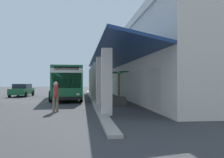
# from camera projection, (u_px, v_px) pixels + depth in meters

# --- Properties ---
(ground) EXTENTS (120.00, 120.00, 0.00)m
(ground) POSITION_uv_depth(u_px,v_px,m) (136.00, 100.00, 23.91)
(ground) COLOR #38383A
(curb_strip) EXTENTS (36.51, 0.50, 0.12)m
(curb_strip) POSITION_uv_depth(u_px,v_px,m) (92.00, 98.00, 26.16)
(curb_strip) COLOR #9E998E
(curb_strip) RESTS_ON ground
(plaza_building) EXTENTS (30.72, 16.41, 7.04)m
(plaza_building) POSITION_uv_depth(u_px,v_px,m) (183.00, 65.00, 27.30)
(plaza_building) COLOR beige
(plaza_building) RESTS_ON ground
(transit_bus) EXTENTS (11.36, 3.37, 3.34)m
(transit_bus) POSITION_uv_depth(u_px,v_px,m) (66.00, 81.00, 25.72)
(transit_bus) COLOR #196638
(transit_bus) RESTS_ON ground
(parked_sedan_green) EXTENTS (4.52, 2.24, 1.47)m
(parked_sedan_green) POSITION_uv_depth(u_px,v_px,m) (22.00, 90.00, 30.04)
(parked_sedan_green) COLOR #195933
(parked_sedan_green) RESTS_ON ground
(pedestrian) EXTENTS (0.71, 0.33, 1.76)m
(pedestrian) POSITION_uv_depth(u_px,v_px,m) (56.00, 95.00, 14.96)
(pedestrian) COLOR #726651
(pedestrian) RESTS_ON ground
(potted_palm) EXTENTS (1.73, 1.81, 2.61)m
(potted_palm) POSITION_uv_depth(u_px,v_px,m) (119.00, 98.00, 19.25)
(potted_palm) COLOR #4C4742
(potted_palm) RESTS_ON ground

